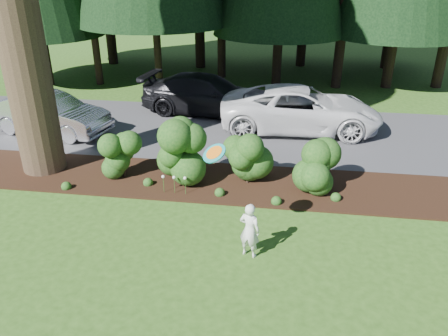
# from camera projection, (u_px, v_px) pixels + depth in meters

# --- Properties ---
(ground) EXTENTS (80.00, 80.00, 0.00)m
(ground) POSITION_uv_depth(u_px,v_px,m) (162.00, 247.00, 9.71)
(ground) COLOR #294D16
(ground) RESTS_ON ground
(mulch_bed) EXTENTS (16.00, 2.50, 0.05)m
(mulch_bed) POSITION_uv_depth(u_px,v_px,m) (192.00, 180.00, 12.60)
(mulch_bed) COLOR black
(mulch_bed) RESTS_ON ground
(driveway) EXTENTS (22.00, 6.00, 0.03)m
(driveway) POSITION_uv_depth(u_px,v_px,m) (216.00, 130.00, 16.40)
(driveway) COLOR #38383A
(driveway) RESTS_ON ground
(shrub_row) EXTENTS (6.53, 1.60, 1.61)m
(shrub_row) POSITION_uv_depth(u_px,v_px,m) (218.00, 159.00, 12.07)
(shrub_row) COLOR #143F13
(shrub_row) RESTS_ON ground
(lily_cluster) EXTENTS (0.69, 0.09, 0.57)m
(lily_cluster) POSITION_uv_depth(u_px,v_px,m) (174.00, 178.00, 11.68)
(lily_cluster) COLOR #143F13
(lily_cluster) RESTS_ON ground
(car_silver_wagon) EXTENTS (4.61, 2.34, 1.45)m
(car_silver_wagon) POSITION_uv_depth(u_px,v_px,m) (50.00, 114.00, 15.75)
(car_silver_wagon) COLOR silver
(car_silver_wagon) RESTS_ON driveway
(car_white_suv) EXTENTS (5.94, 2.92, 1.62)m
(car_white_suv) POSITION_uv_depth(u_px,v_px,m) (301.00, 109.00, 16.02)
(car_white_suv) COLOR silver
(car_white_suv) RESTS_ON driveway
(car_dark_suv) EXTENTS (5.61, 2.81, 1.56)m
(car_dark_suv) POSITION_uv_depth(u_px,v_px,m) (207.00, 94.00, 17.85)
(car_dark_suv) COLOR black
(car_dark_suv) RESTS_ON driveway
(child) EXTENTS (0.54, 0.44, 1.27)m
(child) POSITION_uv_depth(u_px,v_px,m) (250.00, 230.00, 9.18)
(child) COLOR white
(child) RESTS_ON ground
(frisbee) EXTENTS (0.53, 0.46, 0.39)m
(frisbee) POSITION_uv_depth(u_px,v_px,m) (214.00, 153.00, 8.42)
(frisbee) COLOR teal
(frisbee) RESTS_ON ground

